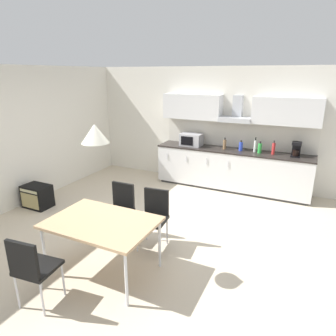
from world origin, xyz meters
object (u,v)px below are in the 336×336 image
object	(u,v)px
bottle_blue	(241,146)
chair_far_right	(154,213)
bottle_white	(255,146)
coffee_maker	(296,149)
guitar_amp	(37,196)
chair_far_left	(120,205)
bottle_green	(260,148)
microwave	(191,140)
pendant_lamp	(95,134)
bottle_brown	(225,144)
chair_near_left	(32,266)
dining_table	(102,224)
bottle_red	(273,149)

from	to	relation	value
bottle_blue	chair_far_right	distance (m)	2.91
bottle_blue	bottle_white	world-z (taller)	bottle_white
coffee_maker	guitar_amp	world-z (taller)	coffee_maker
chair_far_left	bottle_green	bearing A→B (deg)	59.82
microwave	bottle_green	size ratio (longest dim) A/B	1.92
chair_far_left	pendant_lamp	size ratio (longest dim) A/B	2.72
bottle_green	chair_far_left	xyz separation A→B (m)	(-1.61, -2.77, -0.47)
coffee_maker	chair_far_left	xyz separation A→B (m)	(-2.31, -2.82, -0.51)
bottle_brown	bottle_blue	world-z (taller)	bottle_brown
chair_far_right	coffee_maker	bearing A→B (deg)	58.75
bottle_green	chair_near_left	size ratio (longest dim) A/B	0.29
bottle_blue	coffee_maker	bearing A→B (deg)	0.88
chair_near_left	chair_far_right	distance (m)	1.78
dining_table	bottle_red	bearing A→B (deg)	66.58
microwave	bottle_blue	distance (m)	1.14
microwave	bottle_red	size ratio (longest dim) A/B	1.68
chair_far_left	bottle_white	bearing A→B (deg)	62.03
microwave	chair_far_left	distance (m)	2.84
bottle_blue	bottle_brown	bearing A→B (deg)	-178.17
coffee_maker	bottle_red	world-z (taller)	coffee_maker
chair_far_left	pendant_lamp	xyz separation A→B (m)	(0.30, -0.84, 1.30)
bottle_white	chair_far_left	size ratio (longest dim) A/B	0.36
bottle_brown	pendant_lamp	distance (m)	3.77
bottle_red	guitar_amp	distance (m)	4.80
bottle_brown	chair_far_left	world-z (taller)	bottle_brown
coffee_maker	chair_near_left	xyz separation A→B (m)	(-2.30, -4.50, -0.51)
dining_table	chair_far_right	distance (m)	0.90
guitar_amp	pendant_lamp	bearing A→B (deg)	-23.79
microwave	chair_near_left	world-z (taller)	microwave
chair_near_left	chair_far_left	bearing A→B (deg)	90.36
microwave	bottle_green	xyz separation A→B (m)	(1.54, -0.02, -0.03)
bottle_brown	pendant_lamp	size ratio (longest dim) A/B	0.79
coffee_maker	pendant_lamp	world-z (taller)	pendant_lamp
coffee_maker	pendant_lamp	size ratio (longest dim) A/B	0.94
bottle_white	dining_table	xyz separation A→B (m)	(-1.20, -3.67, -0.34)
bottle_green	pendant_lamp	distance (m)	3.93
coffee_maker	dining_table	size ratio (longest dim) A/B	0.22
bottle_red	pendant_lamp	world-z (taller)	pendant_lamp
chair_near_left	dining_table	bearing A→B (deg)	70.80
pendant_lamp	coffee_maker	bearing A→B (deg)	61.30
chair_far_left	microwave	bearing A→B (deg)	88.46
chair_far_left	guitar_amp	xyz separation A→B (m)	(-2.09, 0.21, -0.31)
chair_near_left	bottle_white	bearing A→B (deg)	71.69
bottle_brown	guitar_amp	distance (m)	3.99
dining_table	chair_near_left	distance (m)	0.90
guitar_amp	coffee_maker	bearing A→B (deg)	30.66
microwave	bottle_red	bearing A→B (deg)	0.07
dining_table	pendant_lamp	world-z (taller)	pendant_lamp
microwave	chair_far_right	world-z (taller)	microwave
bottle_blue	chair_near_left	size ratio (longest dim) A/B	0.26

